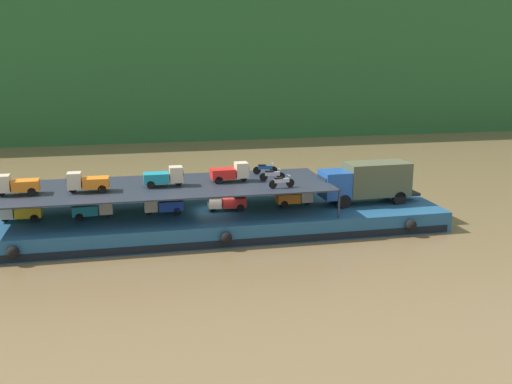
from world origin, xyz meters
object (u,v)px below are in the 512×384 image
(mini_truck_lower_bow, at_px, (295,197))
(mini_truck_upper_mid, at_px, (87,182))
(motorcycle_upper_port, at_px, (281,182))
(motorcycle_upper_centre, at_px, (272,175))
(mini_truck_upper_stern, at_px, (17,185))
(covered_lorry, at_px, (367,181))
(mini_truck_upper_fore, at_px, (164,177))
(mini_truck_upper_bow, at_px, (230,172))
(mini_truck_lower_stern, at_px, (20,211))
(mini_truck_lower_fore, at_px, (226,201))
(mini_truck_lower_aft, at_px, (93,208))
(mini_truck_lower_mid, at_px, (163,205))
(motorcycle_upper_stbd, at_px, (265,169))
(cargo_barge, at_px, (216,220))

(mini_truck_lower_bow, xyz_separation_m, mini_truck_upper_mid, (-14.81, -0.74, 2.00))
(motorcycle_upper_port, bearing_deg, motorcycle_upper_centre, 92.19)
(mini_truck_upper_stern, xyz_separation_m, mini_truck_upper_mid, (4.53, -0.16, 0.00))
(covered_lorry, distance_m, mini_truck_lower_bow, 5.66)
(mini_truck_upper_mid, bearing_deg, motorcycle_upper_port, -7.01)
(mini_truck_upper_fore, bearing_deg, mini_truck_upper_bow, 5.59)
(mini_truck_lower_stern, xyz_separation_m, motorcycle_upper_port, (17.74, -2.49, 1.74))
(motorcycle_upper_port, relative_size, motorcycle_upper_centre, 1.00)
(mini_truck_upper_mid, distance_m, mini_truck_upper_fore, 5.21)
(mini_truck_upper_mid, bearing_deg, mini_truck_lower_fore, 2.88)
(mini_truck_lower_aft, height_order, mini_truck_lower_fore, same)
(mini_truck_lower_mid, bearing_deg, mini_truck_upper_bow, 6.35)
(mini_truck_lower_mid, distance_m, mini_truck_lower_bow, 9.81)
(mini_truck_lower_stern, bearing_deg, mini_truck_lower_fore, -1.60)
(mini_truck_upper_mid, bearing_deg, mini_truck_lower_bow, 2.87)
(mini_truck_lower_mid, relative_size, mini_truck_upper_bow, 0.99)
(mini_truck_upper_bow, bearing_deg, mini_truck_upper_fore, -174.41)
(mini_truck_lower_mid, relative_size, mini_truck_lower_fore, 1.00)
(mini_truck_lower_stern, relative_size, mini_truck_lower_aft, 0.98)
(motorcycle_upper_stbd, bearing_deg, mini_truck_upper_bow, -146.91)
(mini_truck_upper_mid, bearing_deg, cargo_barge, 4.59)
(mini_truck_lower_fore, bearing_deg, mini_truck_upper_fore, 178.32)
(mini_truck_lower_aft, xyz_separation_m, mini_truck_upper_stern, (-4.75, -0.40, 2.00))
(mini_truck_lower_stern, distance_m, mini_truck_upper_bow, 14.74)
(mini_truck_lower_fore, height_order, mini_truck_upper_bow, mini_truck_upper_bow)
(motorcycle_upper_centre, bearing_deg, mini_truck_upper_fore, -179.09)
(covered_lorry, bearing_deg, motorcycle_upper_port, -165.02)
(mini_truck_lower_stern, distance_m, mini_truck_upper_mid, 5.11)
(covered_lorry, distance_m, mini_truck_upper_mid, 20.39)
(motorcycle_upper_stbd, bearing_deg, mini_truck_upper_mid, -166.72)
(mini_truck_lower_bow, bearing_deg, motorcycle_upper_centre, -179.76)
(mini_truck_lower_mid, bearing_deg, mini_truck_upper_stern, -177.82)
(mini_truck_lower_mid, xyz_separation_m, mini_truck_upper_bow, (4.98, 0.55, 2.00))
(mini_truck_lower_fore, xyz_separation_m, mini_truck_upper_fore, (-4.37, 0.13, 2.00))
(mini_truck_lower_bow, relative_size, motorcycle_upper_stbd, 1.45)
(mini_truck_upper_mid, bearing_deg, mini_truck_upper_fore, 6.71)
(mini_truck_lower_mid, xyz_separation_m, mini_truck_lower_fore, (4.54, -0.04, 0.00))
(mini_truck_upper_stern, distance_m, motorcycle_upper_centre, 17.57)
(mini_truck_lower_fore, bearing_deg, mini_truck_lower_aft, 179.51)
(mini_truck_upper_bow, distance_m, motorcycle_upper_port, 4.15)
(mini_truck_upper_stern, height_order, motorcycle_upper_centre, mini_truck_upper_stern)
(mini_truck_lower_bow, bearing_deg, cargo_barge, -179.68)
(mini_truck_upper_mid, bearing_deg, mini_truck_lower_mid, 6.00)
(mini_truck_upper_stern, distance_m, motorcycle_upper_port, 17.74)
(mini_truck_lower_aft, height_order, motorcycle_upper_stbd, motorcycle_upper_stbd)
(mini_truck_upper_stern, xyz_separation_m, mini_truck_upper_bow, (14.51, 0.92, 0.00))
(covered_lorry, xyz_separation_m, motorcycle_upper_port, (-7.24, -1.94, 0.74))
(mini_truck_lower_stern, xyz_separation_m, mini_truck_upper_mid, (4.62, -0.88, 2.00))
(mini_truck_upper_bow, bearing_deg, mini_truck_upper_mid, -173.83)
(mini_truck_lower_stern, distance_m, mini_truck_lower_fore, 14.17)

